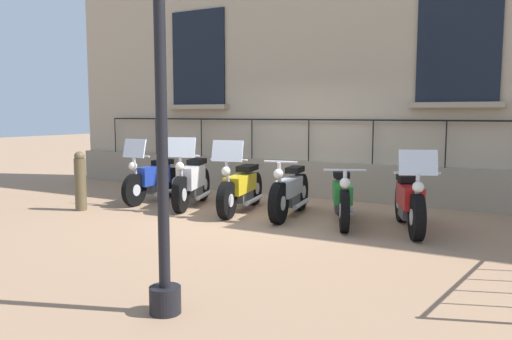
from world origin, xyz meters
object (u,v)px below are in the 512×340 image
at_px(motorcycle_white, 192,182).
at_px(bollard, 80,181).
at_px(motorcycle_blue, 154,180).
at_px(motorcycle_yellow, 241,188).
at_px(motorcycle_green, 342,198).
at_px(motorcycle_red, 410,203).
at_px(motorcycle_silver, 290,193).
at_px(lamppost, 160,25).

relative_size(motorcycle_white, bollard, 1.80).
relative_size(motorcycle_blue, bollard, 1.74).
bearing_deg(motorcycle_white, motorcycle_yellow, 90.72).
height_order(motorcycle_blue, motorcycle_yellow, motorcycle_yellow).
bearing_deg(motorcycle_green, motorcycle_white, -90.02).
distance_m(motorcycle_blue, motorcycle_green, 3.96).
xyz_separation_m(motorcycle_green, motorcycle_red, (0.07, 1.08, 0.02)).
bearing_deg(motorcycle_white, motorcycle_silver, 91.14).
xyz_separation_m(motorcycle_silver, motorcycle_red, (0.11, 2.03, 0.02)).
relative_size(motorcycle_white, motorcycle_yellow, 0.94).
height_order(motorcycle_white, lamppost, lamppost).
bearing_deg(motorcycle_blue, motorcycle_green, 88.94).
bearing_deg(motorcycle_white, motorcycle_blue, -94.14).
relative_size(motorcycle_white, lamppost, 0.39).
xyz_separation_m(motorcycle_yellow, bollard, (1.32, -2.61, 0.12)).
bearing_deg(motorcycle_silver, motorcycle_red, 86.96).
distance_m(motorcycle_white, motorcycle_green, 2.97).
relative_size(motorcycle_green, lamppost, 0.40).
xyz_separation_m(motorcycle_yellow, motorcycle_red, (0.08, 2.98, 0.00)).
relative_size(motorcycle_yellow, lamppost, 0.42).
bearing_deg(motorcycle_green, bollard, -73.87).
distance_m(motorcycle_red, bollard, 5.72).
relative_size(motorcycle_yellow, motorcycle_green, 1.06).
height_order(motorcycle_silver, motorcycle_red, motorcycle_red).
xyz_separation_m(motorcycle_silver, bollard, (1.34, -3.56, 0.14)).
distance_m(motorcycle_blue, lamppost, 6.22).
bearing_deg(lamppost, motorcycle_red, 164.45).
bearing_deg(motorcycle_red, lamppost, -15.55).
bearing_deg(motorcycle_blue, motorcycle_white, 85.86).
bearing_deg(motorcycle_blue, bollard, -21.53).
distance_m(motorcycle_yellow, lamppost, 5.16).
height_order(motorcycle_blue, motorcycle_green, motorcycle_blue).
bearing_deg(motorcycle_yellow, motorcycle_blue, -91.62).
bearing_deg(bollard, lamppost, 55.15).
xyz_separation_m(motorcycle_blue, motorcycle_silver, (0.03, 3.02, -0.04)).
height_order(motorcycle_yellow, bollard, motorcycle_yellow).
height_order(motorcycle_red, lamppost, lamppost).
height_order(motorcycle_blue, lamppost, lamppost).
bearing_deg(motorcycle_yellow, motorcycle_silver, 91.62).
bearing_deg(motorcycle_blue, lamppost, 40.96).
bearing_deg(motorcycle_white, motorcycle_red, 89.05).
bearing_deg(motorcycle_silver, motorcycle_yellow, -88.38).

